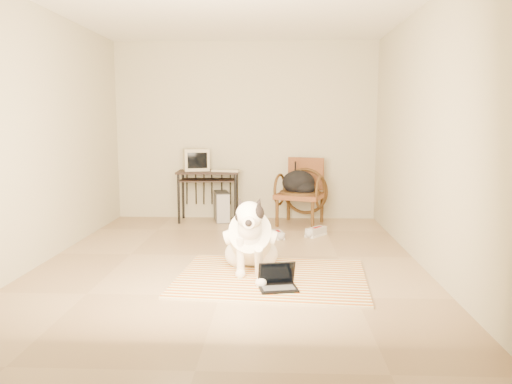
# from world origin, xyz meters

# --- Properties ---
(floor) EXTENTS (4.50, 4.50, 0.00)m
(floor) POSITION_xyz_m (0.00, 0.00, 0.00)
(floor) COLOR tan
(floor) RESTS_ON ground
(ceiling) EXTENTS (4.50, 4.50, 0.00)m
(ceiling) POSITION_xyz_m (0.00, 0.00, 2.70)
(ceiling) COLOR white
(ceiling) RESTS_ON wall_back
(wall_back) EXTENTS (4.50, 0.00, 4.50)m
(wall_back) POSITION_xyz_m (0.00, 2.25, 1.35)
(wall_back) COLOR #BCB49A
(wall_back) RESTS_ON floor
(wall_front) EXTENTS (4.50, 0.00, 4.50)m
(wall_front) POSITION_xyz_m (0.00, -2.25, 1.35)
(wall_front) COLOR #BCB49A
(wall_front) RESTS_ON floor
(wall_left) EXTENTS (0.00, 4.50, 4.50)m
(wall_left) POSITION_xyz_m (-2.00, 0.00, 1.35)
(wall_left) COLOR #BCB49A
(wall_left) RESTS_ON floor
(wall_right) EXTENTS (0.00, 4.50, 4.50)m
(wall_right) POSITION_xyz_m (2.00, 0.00, 1.35)
(wall_right) COLOR #BCB49A
(wall_right) RESTS_ON floor
(rug) EXTENTS (1.90, 1.52, 0.02)m
(rug) POSITION_xyz_m (0.44, -0.83, 0.01)
(rug) COLOR #D5520B
(rug) RESTS_ON floor
(dog) EXTENTS (0.55, 1.14, 0.82)m
(dog) POSITION_xyz_m (0.23, -0.63, 0.33)
(dog) COLOR white
(dog) RESTS_ON rug
(laptop) EXTENTS (0.37, 0.30, 0.23)m
(laptop) POSITION_xyz_m (0.50, -1.16, 0.08)
(laptop) COLOR black
(laptop) RESTS_ON rug
(computer_desk) EXTENTS (0.93, 0.54, 0.76)m
(computer_desk) POSITION_xyz_m (-0.54, 1.95, 0.66)
(computer_desk) COLOR black
(computer_desk) RESTS_ON floor
(crt_monitor) EXTENTS (0.44, 0.43, 0.33)m
(crt_monitor) POSITION_xyz_m (-0.73, 2.03, 0.93)
(crt_monitor) COLOR #BAAF91
(crt_monitor) RESTS_ON computer_desk
(desk_keyboard) EXTENTS (0.45, 0.25, 0.03)m
(desk_keyboard) POSITION_xyz_m (-0.26, 1.86, 0.78)
(desk_keyboard) COLOR #BAAF91
(desk_keyboard) RESTS_ON computer_desk
(pc_tower) EXTENTS (0.29, 0.50, 0.44)m
(pc_tower) POSITION_xyz_m (-0.35, 1.98, 0.22)
(pc_tower) COLOR #48484A
(pc_tower) RESTS_ON floor
(rattan_chair) EXTENTS (0.80, 0.79, 0.96)m
(rattan_chair) POSITION_xyz_m (0.85, 1.81, 0.49)
(rattan_chair) COLOR brown
(rattan_chair) RESTS_ON floor
(backpack) EXTENTS (0.48, 0.42, 0.35)m
(backpack) POSITION_xyz_m (0.82, 1.75, 0.61)
(backpack) COLOR black
(backpack) RESTS_ON rattan_chair
(sneaker_left) EXTENTS (0.17, 0.28, 0.09)m
(sneaker_left) POSITION_xyz_m (0.51, 0.87, 0.04)
(sneaker_left) COLOR white
(sneaker_left) RESTS_ON floor
(sneaker_right) EXTENTS (0.31, 0.34, 0.11)m
(sneaker_right) POSITION_xyz_m (1.01, 1.01, 0.05)
(sneaker_right) COLOR white
(sneaker_right) RESTS_ON floor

